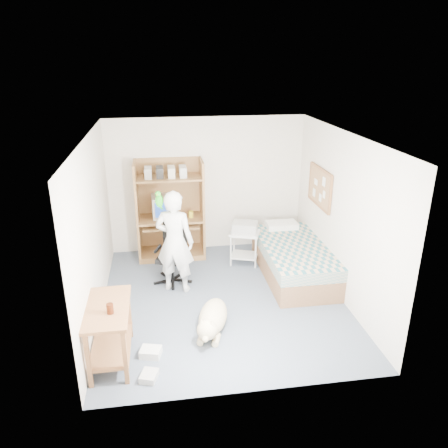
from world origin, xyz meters
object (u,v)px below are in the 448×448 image
object	(u,v)px
side_desk	(109,325)
person	(175,242)
bed	(293,259)
dog	(212,318)
office_chair	(173,261)
printer_cart	(245,243)
computer_hutch	(170,214)

from	to	relation	value
side_desk	person	bearing A→B (deg)	61.93
bed	dog	bearing A→B (deg)	-138.13
office_chair	person	xyz separation A→B (m)	(0.03, -0.30, 0.47)
printer_cart	computer_hutch	bearing A→B (deg)	176.36
side_desk	dog	size ratio (longest dim) A/B	0.88
computer_hutch	printer_cart	size ratio (longest dim) A/B	2.99
computer_hutch	bed	size ratio (longest dim) A/B	0.89
computer_hutch	person	xyz separation A→B (m)	(0.02, -1.31, 0.00)
side_desk	dog	world-z (taller)	side_desk
person	bed	bearing A→B (deg)	-154.43
bed	person	world-z (taller)	person
dog	side_desk	bearing A→B (deg)	-144.88
office_chair	dog	xyz separation A→B (m)	(0.45, -1.51, -0.16)
computer_hutch	side_desk	size ratio (longest dim) A/B	1.80
person	printer_cart	xyz separation A→B (m)	(1.26, 0.77, -0.43)
office_chair	printer_cart	world-z (taller)	office_chair
office_chair	printer_cart	size ratio (longest dim) A/B	1.64
person	dog	distance (m)	1.43
bed	side_desk	xyz separation A→B (m)	(-2.85, -1.82, 0.21)
bed	printer_cart	bearing A→B (deg)	141.43
dog	printer_cart	bearing A→B (deg)	84.34
computer_hutch	office_chair	bearing A→B (deg)	-90.76
computer_hutch	printer_cart	xyz separation A→B (m)	(1.27, -0.54, -0.42)
person	office_chair	bearing A→B (deg)	-63.91
office_chair	computer_hutch	bearing A→B (deg)	109.38
person	computer_hutch	bearing A→B (deg)	-69.08
side_desk	person	distance (m)	1.87
person	printer_cart	bearing A→B (deg)	-128.39
bed	printer_cart	size ratio (longest dim) A/B	3.35
side_desk	dog	xyz separation A→B (m)	(1.29, 0.42, -0.30)
printer_cart	office_chair	bearing A→B (deg)	-140.61
side_desk	person	xyz separation A→B (m)	(0.87, 1.63, 0.33)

